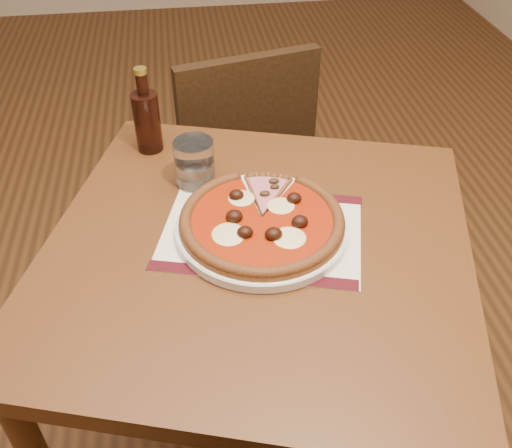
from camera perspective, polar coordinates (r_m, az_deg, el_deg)
The scene contains 8 objects.
table at distance 1.15m, azimuth 0.14°, elevation -5.63°, with size 1.00×1.00×0.75m.
chair_far at distance 1.80m, azimuth -1.85°, elevation 6.80°, with size 0.49×0.49×0.86m.
placemat at distance 1.11m, azimuth 0.59°, elevation -0.73°, with size 0.38×0.27×0.00m, color white.
plate at distance 1.10m, azimuth 0.59°, elevation -0.33°, with size 0.33×0.33×0.02m, color white.
pizza at distance 1.09m, azimuth 0.60°, elevation 0.45°, with size 0.32×0.32×0.04m.
ham_slice at distance 1.16m, azimuth 1.68°, elevation 3.09°, with size 0.10×0.14×0.02m.
water_glass at distance 1.21m, azimuth -6.17°, elevation 6.09°, with size 0.08×0.08×0.10m, color white.
bottle at distance 1.33m, azimuth -10.86°, elevation 10.27°, with size 0.06×0.06×0.20m.
Camera 1 is at (0.34, -1.25, 1.48)m, focal length 40.00 mm.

